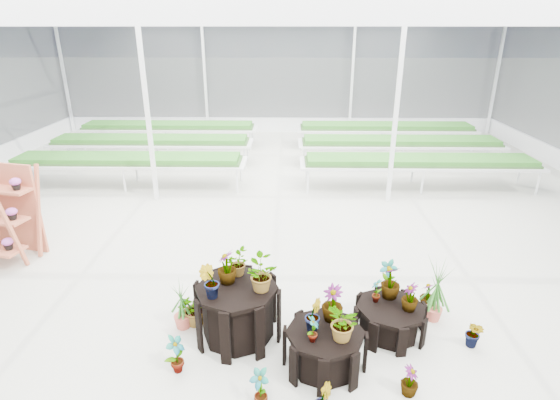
{
  "coord_description": "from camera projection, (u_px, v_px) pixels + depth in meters",
  "views": [
    {
      "loc": [
        0.41,
        -6.53,
        4.2
      ],
      "look_at": [
        0.28,
        0.74,
        1.3
      ],
      "focal_mm": 28.0,
      "sensor_mm": 36.0,
      "label": 1
    }
  ],
  "objects": [
    {
      "name": "ground_plane",
      "position": [
        263.0,
        285.0,
        7.63
      ],
      "size": [
        24.0,
        24.0,
        0.0
      ],
      "primitive_type": "plane",
      "color": "gray",
      "rests_on": "ground"
    },
    {
      "name": "nursery_plants",
      "position": [
        306.0,
        301.0,
        6.17
      ],
      "size": [
        4.51,
        2.88,
        1.32
      ],
      "color": "#2B6721",
      "rests_on": "ground"
    },
    {
      "name": "plinth_tall",
      "position": [
        238.0,
        312.0,
        6.23
      ],
      "size": [
        1.39,
        1.39,
        0.82
      ],
      "primitive_type": "cylinder",
      "rotation": [
        0.0,
        0.0,
        -0.17
      ],
      "color": "black",
      "rests_on": "ground"
    },
    {
      "name": "nursery_benches",
      "position": [
        275.0,
        152.0,
        14.16
      ],
      "size": [
        16.0,
        7.0,
        0.84
      ],
      "primitive_type": null,
      "color": "silver",
      "rests_on": "ground"
    },
    {
      "name": "plinth_low",
      "position": [
        389.0,
        319.0,
        6.35
      ],
      "size": [
        1.14,
        1.14,
        0.46
      ],
      "primitive_type": "cylinder",
      "rotation": [
        0.0,
        0.0,
        0.13
      ],
      "color": "black",
      "rests_on": "ground"
    },
    {
      "name": "steel_frame",
      "position": [
        261.0,
        161.0,
        6.79
      ],
      "size": [
        18.0,
        24.0,
        4.5
      ],
      "primitive_type": null,
      "color": "silver",
      "rests_on": "ground"
    },
    {
      "name": "greenhouse_shell",
      "position": [
        261.0,
        161.0,
        6.79
      ],
      "size": [
        18.0,
        24.0,
        4.5
      ],
      "primitive_type": null,
      "color": "white",
      "rests_on": "ground"
    },
    {
      "name": "plinth_mid",
      "position": [
        325.0,
        349.0,
        5.7
      ],
      "size": [
        1.16,
        1.16,
        0.56
      ],
      "primitive_type": "cylinder",
      "rotation": [
        0.0,
        0.0,
        -0.11
      ],
      "color": "black",
      "rests_on": "ground"
    }
  ]
}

